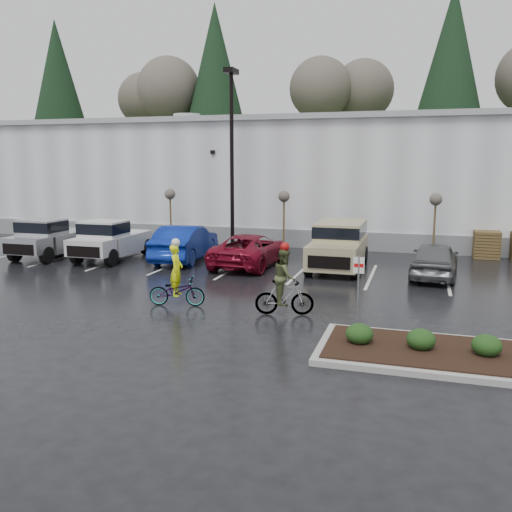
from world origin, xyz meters
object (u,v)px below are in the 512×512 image
(sapling_west, at_px, (170,197))
(cyclist_hivis, at_px, (177,285))
(lamppost, at_px, (232,141))
(sapling_east, at_px, (436,203))
(pickup_silver, at_px, (54,237))
(pickup_white, at_px, (114,239))
(car_red, at_px, (250,250))
(suv_tan, at_px, (338,246))
(cyclist_olive, at_px, (284,289))
(fire_lane_sign, at_px, (358,285))
(pallet_stack_a, at_px, (486,245))
(car_blue, at_px, (185,243))
(sapling_mid, at_px, (284,200))
(car_grey, at_px, (435,259))

(sapling_west, bearing_deg, cyclist_hivis, -63.42)
(lamppost, bearing_deg, cyclist_hivis, -80.52)
(sapling_east, height_order, cyclist_hivis, sapling_east)
(pickup_silver, distance_m, pickup_white, 3.23)
(lamppost, relative_size, pickup_white, 1.77)
(sapling_east, relative_size, car_red, 0.61)
(suv_tan, bearing_deg, cyclist_olive, -93.96)
(sapling_west, distance_m, fire_lane_sign, 17.46)
(sapling_west, xyz_separation_m, pallet_stack_a, (16.50, 1.00, -2.05))
(pickup_white, height_order, car_blue, pickup_white)
(pickup_silver, distance_m, cyclist_olive, 15.13)
(suv_tan, bearing_deg, lamppost, 154.54)
(sapling_mid, xyz_separation_m, pickup_white, (-7.40, -4.41, -1.75))
(sapling_mid, distance_m, sapling_east, 7.50)
(sapling_mid, xyz_separation_m, pallet_stack_a, (10.00, 1.00, -2.05))
(fire_lane_sign, bearing_deg, suv_tan, 101.70)
(car_blue, relative_size, car_grey, 1.19)
(pickup_silver, bearing_deg, fire_lane_sign, -26.92)
(suv_tan, bearing_deg, car_red, -174.46)
(suv_tan, bearing_deg, sapling_mid, 131.95)
(sapling_west, xyz_separation_m, pickup_white, (-0.90, -4.41, -1.75))
(pickup_silver, bearing_deg, pallet_stack_a, 15.51)
(pickup_silver, distance_m, suv_tan, 14.08)
(pickup_silver, distance_m, car_red, 10.13)
(pallet_stack_a, height_order, car_blue, car_blue)
(car_grey, xyz_separation_m, cyclist_hivis, (-8.22, -7.11, -0.05))
(pallet_stack_a, xyz_separation_m, cyclist_hivis, (-10.75, -12.50, 0.03))
(lamppost, height_order, suv_tan, lamppost)
(pickup_white, bearing_deg, suv_tan, 3.06)
(fire_lane_sign, xyz_separation_m, pickup_white, (-12.70, 8.39, -0.43))
(sapling_mid, relative_size, suv_tan, 0.63)
(sapling_east, height_order, car_blue, sapling_east)
(lamppost, height_order, pickup_white, lamppost)
(lamppost, distance_m, suv_tan, 8.06)
(sapling_mid, bearing_deg, sapling_east, 0.00)
(sapling_east, relative_size, cyclist_olive, 1.40)
(sapling_east, distance_m, cyclist_hivis, 14.30)
(pallet_stack_a, height_order, cyclist_hivis, cyclist_hivis)
(sapling_east, bearing_deg, car_red, -152.25)
(pickup_white, bearing_deg, car_grey, 0.06)
(pickup_silver, bearing_deg, car_blue, 7.47)
(fire_lane_sign, bearing_deg, pallet_stack_a, 71.19)
(pallet_stack_a, height_order, fire_lane_sign, fire_lane_sign)
(pickup_white, distance_m, cyclist_hivis, 9.73)
(sapling_mid, relative_size, pallet_stack_a, 2.37)
(lamppost, distance_m, fire_lane_sign, 14.78)
(lamppost, height_order, sapling_mid, lamppost)
(lamppost, xyz_separation_m, sapling_mid, (2.50, 1.00, -2.96))
(cyclist_hivis, bearing_deg, car_blue, 10.79)
(suv_tan, distance_m, cyclist_hivis, 8.75)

